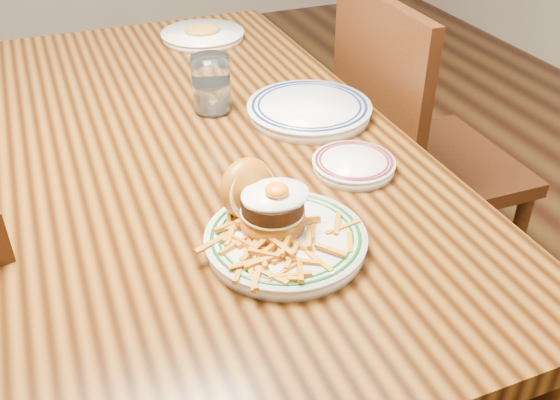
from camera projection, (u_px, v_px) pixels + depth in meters
name	position (u px, v px, depth m)	size (l,w,h in m)	color
floor	(219.00, 369.00, 1.78)	(6.00, 6.00, 0.00)	black
table	(203.00, 171.00, 1.41)	(0.85, 1.60, 0.75)	black
chair_right	(411.00, 154.00, 1.76)	(0.46, 0.46, 0.97)	#3C1F0C
main_plate	(279.00, 226.00, 1.03)	(0.27, 0.29, 0.13)	white
side_plate	(354.00, 164.00, 1.24)	(0.17, 0.17, 0.03)	white
rear_plate	(309.00, 109.00, 1.44)	(0.29, 0.29, 0.03)	white
water_glass	(212.00, 88.00, 1.44)	(0.09, 0.09, 0.13)	white
far_plate	(203.00, 34.00, 1.86)	(0.25, 0.25, 0.04)	white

